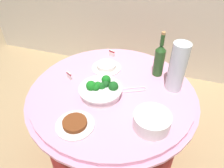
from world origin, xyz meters
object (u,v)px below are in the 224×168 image
at_px(wine_bottle, 159,59).
at_px(decorative_fruit_vase, 177,70).
at_px(broccoli_bowl, 101,90).
at_px(food_plate_stir_fry, 75,124).
at_px(label_placard_front, 112,53).
at_px(label_placard_mid, 69,75).
at_px(serving_tongs, 135,89).
at_px(plate_stack, 152,121).
at_px(food_plate_rice, 106,67).

relative_size(wine_bottle, decorative_fruit_vase, 0.99).
bearing_deg(broccoli_bowl, food_plate_stir_fry, -99.58).
height_order(label_placard_front, label_placard_mid, same).
bearing_deg(serving_tongs, label_placard_mid, -177.05).
xyz_separation_m(plate_stack, wine_bottle, (-0.05, 0.51, 0.08)).
height_order(food_plate_rice, label_placard_mid, label_placard_mid).
distance_m(decorative_fruit_vase, label_placard_front, 0.60).
relative_size(serving_tongs, label_placard_mid, 2.96).
bearing_deg(food_plate_stir_fry, decorative_fruit_vase, 46.05).
height_order(broccoli_bowl, food_plate_rice, broccoli_bowl).
bearing_deg(wine_bottle, plate_stack, -84.89).
bearing_deg(label_placard_mid, food_plate_rice, 43.95).
bearing_deg(plate_stack, wine_bottle, 95.11).
relative_size(broccoli_bowl, plate_stack, 1.33).
relative_size(wine_bottle, serving_tongs, 2.06).
height_order(decorative_fruit_vase, label_placard_mid, decorative_fruit_vase).
bearing_deg(serving_tongs, wine_bottle, 63.39).
xyz_separation_m(plate_stack, food_plate_rice, (-0.43, 0.46, -0.03)).
bearing_deg(food_plate_stir_fry, food_plate_rice, 91.63).
bearing_deg(wine_bottle, decorative_fruit_vase, -44.59).
bearing_deg(food_plate_rice, wine_bottle, 7.36).
height_order(broccoli_bowl, label_placard_front, broccoli_bowl).
distance_m(broccoli_bowl, food_plate_rice, 0.30).
distance_m(plate_stack, label_placard_front, 0.78).
xyz_separation_m(serving_tongs, label_placard_mid, (-0.48, -0.02, 0.03)).
bearing_deg(label_placard_front, food_plate_rice, -84.97).
height_order(decorative_fruit_vase, food_plate_rice, decorative_fruit_vase).
relative_size(food_plate_stir_fry, label_placard_front, 4.00).
distance_m(serving_tongs, label_placard_mid, 0.48).
bearing_deg(food_plate_stir_fry, plate_stack, 17.39).
height_order(broccoli_bowl, food_plate_stir_fry, broccoli_bowl).
xyz_separation_m(food_plate_rice, label_placard_mid, (-0.21, -0.20, 0.01)).
bearing_deg(decorative_fruit_vase, food_plate_stir_fry, -133.95).
xyz_separation_m(plate_stack, decorative_fruit_vase, (0.08, 0.38, 0.11)).
bearing_deg(label_placard_mid, serving_tongs, 2.95).
bearing_deg(serving_tongs, broccoli_bowl, -149.72).
distance_m(wine_bottle, label_placard_front, 0.43).
bearing_deg(food_plate_stir_fry, label_placard_mid, 120.60).
bearing_deg(broccoli_bowl, food_plate_rice, 102.59).
bearing_deg(label_placard_mid, label_placard_front, 63.24).
bearing_deg(label_placard_mid, broccoli_bowl, -18.50).
xyz_separation_m(broccoli_bowl, food_plate_rice, (-0.07, 0.30, -0.02)).
height_order(wine_bottle, food_plate_stir_fry, wine_bottle).
relative_size(broccoli_bowl, wine_bottle, 0.83).
bearing_deg(plate_stack, serving_tongs, 119.58).
relative_size(broccoli_bowl, decorative_fruit_vase, 0.82).
height_order(plate_stack, label_placard_front, plate_stack).
height_order(food_plate_rice, label_placard_front, label_placard_front).
height_order(serving_tongs, food_plate_rice, food_plate_rice).
relative_size(decorative_fruit_vase, serving_tongs, 2.09).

